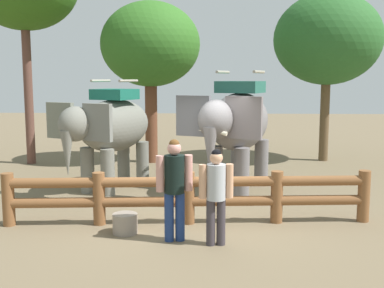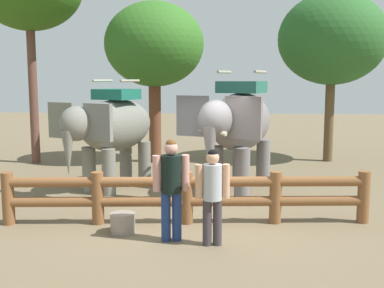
{
  "view_description": "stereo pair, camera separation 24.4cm",
  "coord_description": "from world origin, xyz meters",
  "px_view_note": "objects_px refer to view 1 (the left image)",
  "views": [
    {
      "loc": [
        0.5,
        -9.21,
        2.89
      ],
      "look_at": [
        0.0,
        1.55,
        1.4
      ],
      "focal_mm": 44.71,
      "sensor_mm": 36.0,
      "label": 1
    },
    {
      "loc": [
        0.74,
        -9.2,
        2.89
      ],
      "look_at": [
        0.0,
        1.55,
        1.4
      ],
      "focal_mm": 44.71,
      "sensor_mm": 36.0,
      "label": 2
    }
  ],
  "objects_px": {
    "tree_far_right": "(327,40)",
    "log_fence": "(189,194)",
    "feed_bucket": "(125,223)",
    "elephant_near_left": "(110,128)",
    "tourist_woman_in_black": "(174,183)",
    "elephant_center": "(237,125)",
    "tourist_man_in_blue": "(216,190)",
    "tree_far_left": "(150,45)"
  },
  "relations": [
    {
      "from": "log_fence",
      "to": "feed_bucket",
      "type": "xyz_separation_m",
      "value": [
        -1.16,
        -0.67,
        -0.42
      ]
    },
    {
      "from": "elephant_near_left",
      "to": "tree_far_right",
      "type": "distance_m",
      "value": 8.46
    },
    {
      "from": "tourist_man_in_blue",
      "to": "tree_far_right",
      "type": "distance_m",
      "value": 10.13
    },
    {
      "from": "tourist_man_in_blue",
      "to": "log_fence",
      "type": "bearing_deg",
      "value": 113.8
    },
    {
      "from": "elephant_center",
      "to": "tourist_woman_in_black",
      "type": "xyz_separation_m",
      "value": [
        -1.26,
        -3.74,
        -0.67
      ]
    },
    {
      "from": "log_fence",
      "to": "tree_far_left",
      "type": "distance_m",
      "value": 7.93
    },
    {
      "from": "tourist_man_in_blue",
      "to": "feed_bucket",
      "type": "relative_size",
      "value": 3.63
    },
    {
      "from": "tree_far_right",
      "to": "elephant_center",
      "type": "bearing_deg",
      "value": -123.89
    },
    {
      "from": "elephant_center",
      "to": "feed_bucket",
      "type": "distance_m",
      "value": 4.32
    },
    {
      "from": "log_fence",
      "to": "tree_far_right",
      "type": "xyz_separation_m",
      "value": [
        4.36,
        7.59,
        3.58
      ]
    },
    {
      "from": "log_fence",
      "to": "elephant_center",
      "type": "height_order",
      "value": "elephant_center"
    },
    {
      "from": "elephant_near_left",
      "to": "tourist_woman_in_black",
      "type": "distance_m",
      "value": 4.43
    },
    {
      "from": "tree_far_right",
      "to": "log_fence",
      "type": "bearing_deg",
      "value": -119.87
    },
    {
      "from": "elephant_near_left",
      "to": "tree_far_right",
      "type": "bearing_deg",
      "value": 35.76
    },
    {
      "from": "tree_far_right",
      "to": "feed_bucket",
      "type": "relative_size",
      "value": 12.37
    },
    {
      "from": "tree_far_left",
      "to": "tourist_woman_in_black",
      "type": "bearing_deg",
      "value": -79.69
    },
    {
      "from": "elephant_center",
      "to": "feed_bucket",
      "type": "height_order",
      "value": "elephant_center"
    },
    {
      "from": "elephant_near_left",
      "to": "tourist_woman_in_black",
      "type": "relative_size",
      "value": 1.84
    },
    {
      "from": "elephant_near_left",
      "to": "tourist_man_in_blue",
      "type": "bearing_deg",
      "value": -56.52
    },
    {
      "from": "elephant_center",
      "to": "tree_far_left",
      "type": "bearing_deg",
      "value": 122.41
    },
    {
      "from": "tourist_woman_in_black",
      "to": "tree_far_left",
      "type": "distance_m",
      "value": 8.66
    },
    {
      "from": "log_fence",
      "to": "tourist_woman_in_black",
      "type": "xyz_separation_m",
      "value": [
        -0.19,
        -1.04,
        0.45
      ]
    },
    {
      "from": "tree_far_right",
      "to": "feed_bucket",
      "type": "height_order",
      "value": "tree_far_right"
    },
    {
      "from": "elephant_near_left",
      "to": "tree_far_right",
      "type": "height_order",
      "value": "tree_far_right"
    },
    {
      "from": "tourist_woman_in_black",
      "to": "feed_bucket",
      "type": "height_order",
      "value": "tourist_woman_in_black"
    },
    {
      "from": "tree_far_left",
      "to": "tree_far_right",
      "type": "distance_m",
      "value": 6.05
    },
    {
      "from": "tourist_woman_in_black",
      "to": "tree_far_left",
      "type": "bearing_deg",
      "value": 100.31
    },
    {
      "from": "log_fence",
      "to": "elephant_center",
      "type": "distance_m",
      "value": 3.11
    },
    {
      "from": "log_fence",
      "to": "tourist_man_in_blue",
      "type": "height_order",
      "value": "tourist_man_in_blue"
    },
    {
      "from": "elephant_center",
      "to": "tree_far_left",
      "type": "distance_m",
      "value": 5.56
    },
    {
      "from": "elephant_center",
      "to": "tree_far_left",
      "type": "height_order",
      "value": "tree_far_left"
    },
    {
      "from": "log_fence",
      "to": "elephant_near_left",
      "type": "height_order",
      "value": "elephant_near_left"
    },
    {
      "from": "tree_far_left",
      "to": "tree_far_right",
      "type": "height_order",
      "value": "tree_far_right"
    },
    {
      "from": "elephant_center",
      "to": "log_fence",
      "type": "bearing_deg",
      "value": -111.67
    },
    {
      "from": "tourist_woman_in_black",
      "to": "tree_far_left",
      "type": "relative_size",
      "value": 0.34
    },
    {
      "from": "tourist_man_in_blue",
      "to": "tree_far_right",
      "type": "height_order",
      "value": "tree_far_right"
    },
    {
      "from": "tourist_man_in_blue",
      "to": "tourist_woman_in_black",
      "type": "bearing_deg",
      "value": 165.88
    },
    {
      "from": "tourist_woman_in_black",
      "to": "feed_bucket",
      "type": "relative_size",
      "value": 3.93
    },
    {
      "from": "tourist_woman_in_black",
      "to": "tourist_man_in_blue",
      "type": "relative_size",
      "value": 1.08
    },
    {
      "from": "elephant_near_left",
      "to": "tourist_woman_in_black",
      "type": "bearing_deg",
      "value": -63.19
    },
    {
      "from": "log_fence",
      "to": "tourist_woman_in_black",
      "type": "bearing_deg",
      "value": -100.51
    },
    {
      "from": "elephant_near_left",
      "to": "tree_far_left",
      "type": "xyz_separation_m",
      "value": [
        0.52,
        4.1,
        2.37
      ]
    }
  ]
}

